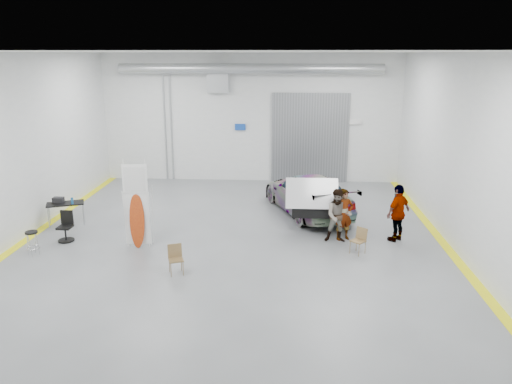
# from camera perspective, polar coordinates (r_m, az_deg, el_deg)

# --- Properties ---
(ground) EXTENTS (16.00, 16.00, 0.00)m
(ground) POSITION_cam_1_polar(r_m,az_deg,el_deg) (16.68, -2.56, -5.38)
(ground) COLOR slate
(ground) RESTS_ON ground
(room_shell) EXTENTS (14.02, 16.18, 6.01)m
(room_shell) POSITION_cam_1_polar(r_m,az_deg,el_deg) (17.86, -1.18, 9.53)
(room_shell) COLOR silver
(room_shell) RESTS_ON ground
(sedan_car) EXTENTS (3.81, 5.57, 1.49)m
(sedan_car) POSITION_cam_1_polar(r_m,az_deg,el_deg) (19.30, 5.95, -0.18)
(sedan_car) COLOR silver
(sedan_car) RESTS_ON ground
(person_a) EXTENTS (0.74, 0.64, 1.73)m
(person_a) POSITION_cam_1_polar(r_m,az_deg,el_deg) (16.60, 10.04, -2.55)
(person_a) COLOR #946450
(person_a) RESTS_ON ground
(person_b) EXTENTS (0.87, 0.68, 1.77)m
(person_b) POSITION_cam_1_polar(r_m,az_deg,el_deg) (16.38, 9.41, -2.69)
(person_b) COLOR slate
(person_b) RESTS_ON ground
(person_c) EXTENTS (1.12, 1.09, 1.91)m
(person_c) POSITION_cam_1_polar(r_m,az_deg,el_deg) (16.86, 15.93, -2.31)
(person_c) COLOR #A87138
(person_c) RESTS_ON ground
(surfboard_display) EXTENTS (0.81, 0.24, 2.85)m
(surfboard_display) POSITION_cam_1_polar(r_m,az_deg,el_deg) (16.05, -13.50, -2.29)
(surfboard_display) COLOR white
(surfboard_display) RESTS_ON ground
(folding_chair_near) EXTENTS (0.50, 0.53, 0.83)m
(folding_chair_near) POSITION_cam_1_polar(r_m,az_deg,el_deg) (14.23, -9.10, -8.25)
(folding_chair_near) COLOR brown
(folding_chair_near) RESTS_ON ground
(folding_chair_far) EXTENTS (0.53, 0.60, 0.81)m
(folding_chair_far) POSITION_cam_1_polar(r_m,az_deg,el_deg) (15.71, 11.54, -6.05)
(folding_chair_far) COLOR brown
(folding_chair_far) RESTS_ON ground
(shop_stool) EXTENTS (0.39, 0.39, 0.76)m
(shop_stool) POSITION_cam_1_polar(r_m,az_deg,el_deg) (16.70, -24.17, -5.38)
(shop_stool) COLOR black
(shop_stool) RESTS_ON ground
(work_table) EXTENTS (1.41, 1.06, 1.03)m
(work_table) POSITION_cam_1_polar(r_m,az_deg,el_deg) (19.11, -21.15, -1.18)
(work_table) COLOR #94979C
(work_table) RESTS_ON ground
(office_chair) EXTENTS (0.53, 0.53, 0.98)m
(office_chair) POSITION_cam_1_polar(r_m,az_deg,el_deg) (17.52, -20.90, -3.88)
(office_chair) COLOR black
(office_chair) RESTS_ON ground
(trunk_lid) EXTENTS (1.74, 1.06, 0.04)m
(trunk_lid) POSITION_cam_1_polar(r_m,az_deg,el_deg) (16.85, 6.32, 0.18)
(trunk_lid) COLOR silver
(trunk_lid) RESTS_ON sedan_car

